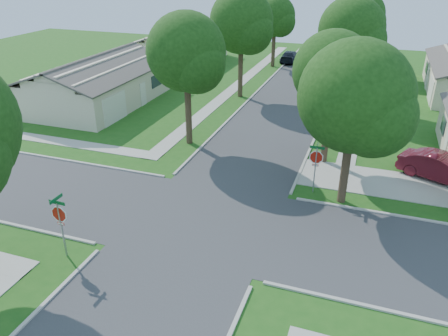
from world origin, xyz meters
name	(u,v)px	position (x,y,z in m)	size (l,w,h in m)	color
ground	(204,220)	(0.00, 0.00, 0.00)	(100.00, 100.00, 0.00)	#1E5316
road_ns	(204,220)	(0.00, 0.00, 0.00)	(7.00, 100.00, 0.02)	#333335
sidewalk_ne	(362,93)	(6.10, 26.00, 0.02)	(1.20, 40.00, 0.04)	#9E9B91
sidewalk_nw	(242,82)	(-6.10, 26.00, 0.02)	(1.20, 40.00, 0.04)	#9E9B91
driveway	(374,182)	(7.90, 7.10, 0.03)	(8.80, 3.60, 0.05)	#9E9B91
stop_sign_sw	(60,217)	(-4.70, -4.70, 2.03)	(1.05, 0.80, 2.98)	gray
stop_sign_ne	(316,159)	(4.70, 4.70, 2.03)	(1.05, 0.80, 2.98)	gray
tree_e_near	(334,75)	(4.75, 9.01, 5.64)	(4.97, 4.80, 8.28)	#38281C
tree_e_mid	(352,33)	(4.76, 21.01, 6.25)	(5.59, 5.40, 9.21)	#38281C
tree_e_far	(361,17)	(4.75, 34.01, 5.98)	(5.17, 5.00, 8.72)	#38281C
tree_w_near	(187,56)	(-4.64, 9.01, 6.12)	(5.38, 5.20, 8.97)	#38281C
tree_w_mid	(242,25)	(-4.64, 21.01, 6.49)	(5.80, 5.60, 9.56)	#38281C
tree_w_far	(275,18)	(-4.65, 34.01, 5.51)	(4.76, 4.60, 8.04)	#38281C
tree_ne_corner	(356,102)	(6.36, 4.21, 5.59)	(5.80, 5.60, 8.66)	#38281C
house_nw_near	(99,86)	(-15.99, 15.00, 1.52)	(8.42, 13.60, 4.23)	beige
house_nw_far	(179,50)	(-15.99, 32.00, 1.52)	(8.42, 13.60, 4.23)	beige
car_driveway	(441,168)	(11.50, 8.70, 0.78)	(1.66, 4.76, 1.57)	#50101A
car_curb_east	(314,77)	(1.20, 27.50, 0.76)	(1.79, 4.46, 1.52)	black
car_curb_west	(290,56)	(-3.20, 37.05, 0.68)	(1.91, 4.71, 1.37)	black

